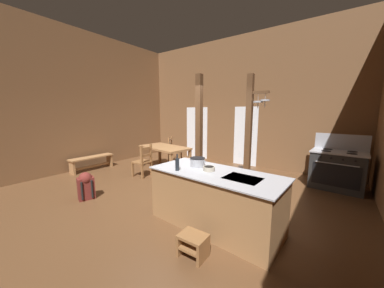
{
  "coord_description": "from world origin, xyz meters",
  "views": [
    {
      "loc": [
        2.97,
        -3.3,
        1.88
      ],
      "look_at": [
        0.03,
        0.77,
        1.07
      ],
      "focal_mm": 18.92,
      "sensor_mm": 36.0,
      "label": 1
    }
  ],
  "objects": [
    {
      "name": "step_stool",
      "position": [
        1.58,
        -1.35,
        0.18
      ],
      "size": [
        0.37,
        0.29,
        0.3
      ],
      "color": "brown",
      "rests_on": "ground_plane"
    },
    {
      "name": "glazed_door_back_left",
      "position": [
        -1.69,
        3.5,
        1.02
      ],
      "size": [
        1.0,
        0.01,
        2.05
      ],
      "primitive_type": "cube",
      "color": "white",
      "rests_on": "ground_plane"
    },
    {
      "name": "bottle_tall_on_counter",
      "position": [
        0.88,
        -0.81,
        1.03
      ],
      "size": [
        0.07,
        0.07,
        0.28
      ],
      "color": "#1E2328",
      "rests_on": "kitchen_island"
    },
    {
      "name": "backpack",
      "position": [
        -1.33,
        -1.26,
        0.31
      ],
      "size": [
        0.36,
        0.37,
        0.6
      ],
      "color": "maroon",
      "rests_on": "ground_plane"
    },
    {
      "name": "stockpot_on_counter",
      "position": [
        1.0,
        -0.4,
        0.99
      ],
      "size": [
        0.34,
        0.27,
        0.15
      ],
      "color": "#A8AAB2",
      "rests_on": "kitchen_island"
    },
    {
      "name": "ladderback_chair_near_window",
      "position": [
        -1.53,
        0.51,
        0.45
      ],
      "size": [
        0.48,
        0.48,
        0.95
      ],
      "color": "brown",
      "rests_on": "ground_plane"
    },
    {
      "name": "support_post_center",
      "position": [
        0.17,
        0.88,
        1.39
      ],
      "size": [
        0.14,
        0.14,
        2.77
      ],
      "color": "brown",
      "rests_on": "ground_plane"
    },
    {
      "name": "ground_plane",
      "position": [
        0.0,
        0.0,
        -0.05
      ],
      "size": [
        8.33,
        7.8,
        0.1
      ],
      "primitive_type": "cube",
      "color": "brown"
    },
    {
      "name": "stove_range",
      "position": [
        3.06,
        2.67,
        0.48
      ],
      "size": [
        1.19,
        0.89,
        1.32
      ],
      "color": "#2A2A2A",
      "rests_on": "ground_plane"
    },
    {
      "name": "dining_table",
      "position": [
        -1.61,
        1.5,
        0.65
      ],
      "size": [
        1.81,
        1.13,
        0.74
      ],
      "color": "#9E7044",
      "rests_on": "ground_plane"
    },
    {
      "name": "ladderback_chair_by_post",
      "position": [
        -1.96,
        2.37,
        0.45
      ],
      "size": [
        0.59,
        0.59,
        0.95
      ],
      "color": "brown",
      "rests_on": "ground_plane"
    },
    {
      "name": "bench_along_left_wall",
      "position": [
        -3.41,
        -0.02,
        0.3
      ],
      "size": [
        0.39,
        1.35,
        0.44
      ],
      "color": "#9E7044",
      "rests_on": "ground_plane"
    },
    {
      "name": "mixing_bowl_on_counter",
      "position": [
        1.31,
        -0.52,
        0.95
      ],
      "size": [
        0.2,
        0.2,
        0.07
      ],
      "color": "#B2A893",
      "rests_on": "kitchen_island"
    },
    {
      "name": "wall_back",
      "position": [
        0.0,
        3.57,
        2.21
      ],
      "size": [
        8.33,
        0.14,
        4.42
      ],
      "primitive_type": "cube",
      "color": "brown",
      "rests_on": "ground_plane"
    },
    {
      "name": "support_post_with_pot_rack",
      "position": [
        1.2,
        1.59,
        1.47
      ],
      "size": [
        0.54,
        0.23,
        2.77
      ],
      "color": "brown",
      "rests_on": "ground_plane"
    },
    {
      "name": "wall_left",
      "position": [
        -3.84,
        0.0,
        2.21
      ],
      "size": [
        0.14,
        7.8,
        4.42
      ],
      "primitive_type": "cube",
      "color": "brown",
      "rests_on": "ground_plane"
    },
    {
      "name": "kitchen_island",
      "position": [
        1.44,
        -0.52,
        0.46
      ],
      "size": [
        2.21,
        1.09,
        0.92
      ],
      "color": "#9E7044",
      "rests_on": "ground_plane"
    },
    {
      "name": "glazed_panel_back_right",
      "position": [
        0.38,
        3.5,
        1.02
      ],
      "size": [
        0.84,
        0.01,
        2.05
      ],
      "primitive_type": "cube",
      "color": "white",
      "rests_on": "ground_plane"
    }
  ]
}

